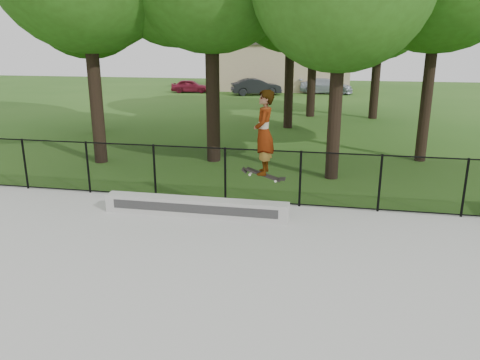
{
  "coord_description": "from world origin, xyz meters",
  "views": [
    {
      "loc": [
        2.73,
        -5.83,
        4.22
      ],
      "look_at": [
        0.74,
        4.2,
        1.2
      ],
      "focal_mm": 35.0,
      "sensor_mm": 36.0,
      "label": 1
    }
  ],
  "objects_px": {
    "car_b": "(256,87)",
    "car_c": "(326,86)",
    "skater_airborne": "(264,134)",
    "car_a": "(190,86)",
    "grind_ledge": "(196,207)"
  },
  "relations": [
    {
      "from": "car_a",
      "to": "car_b",
      "type": "distance_m",
      "value": 5.97
    },
    {
      "from": "car_b",
      "to": "car_c",
      "type": "bearing_deg",
      "value": -89.2
    },
    {
      "from": "grind_ledge",
      "to": "skater_airborne",
      "type": "bearing_deg",
      "value": -7.14
    },
    {
      "from": "car_b",
      "to": "car_c",
      "type": "distance_m",
      "value": 6.07
    },
    {
      "from": "car_c",
      "to": "car_a",
      "type": "bearing_deg",
      "value": 100.9
    },
    {
      "from": "car_a",
      "to": "skater_airborne",
      "type": "relative_size",
      "value": 1.54
    },
    {
      "from": "car_c",
      "to": "skater_airborne",
      "type": "height_order",
      "value": "skater_airborne"
    },
    {
      "from": "car_c",
      "to": "skater_airborne",
      "type": "distance_m",
      "value": 30.65
    },
    {
      "from": "grind_ledge",
      "to": "car_a",
      "type": "bearing_deg",
      "value": 107.28
    },
    {
      "from": "grind_ledge",
      "to": "car_b",
      "type": "bearing_deg",
      "value": 96.29
    },
    {
      "from": "car_a",
      "to": "car_c",
      "type": "relative_size",
      "value": 0.8
    },
    {
      "from": "car_c",
      "to": "skater_airborne",
      "type": "bearing_deg",
      "value": -177.53
    },
    {
      "from": "car_c",
      "to": "skater_airborne",
      "type": "relative_size",
      "value": 1.93
    },
    {
      "from": "grind_ledge",
      "to": "skater_airborne",
      "type": "distance_m",
      "value": 2.61
    },
    {
      "from": "grind_ledge",
      "to": "car_b",
      "type": "relative_size",
      "value": 1.25
    }
  ]
}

